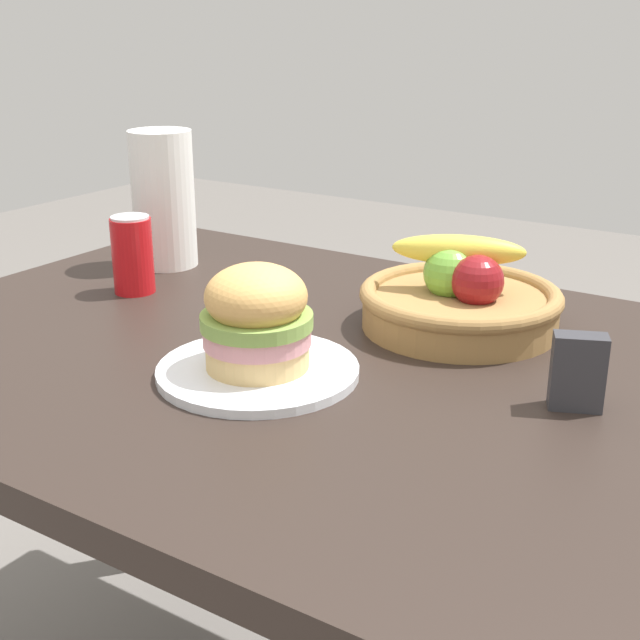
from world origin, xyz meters
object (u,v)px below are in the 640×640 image
Objects in this scene: fruit_basket at (460,299)px; sandwich at (257,318)px; plate at (258,371)px; soda_can at (133,255)px; napkin_holder at (578,372)px; paper_towel_roll at (163,199)px.

sandwich is at bearing -115.62° from fruit_basket.
plate is 0.07m from sandwich.
plate is 1.83× the size of sandwich.
fruit_basket reaches higher than plate.
plate is 0.41m from soda_can.
fruit_basket is 3.22× the size of napkin_holder.
sandwich reaches higher than napkin_holder.
paper_towel_roll is at bearing 113.54° from soda_can.
soda_can is at bearing 156.15° from plate.
soda_can is 0.53m from fruit_basket.
sandwich is at bearing -35.59° from paper_towel_roll.
napkin_holder is at bearing -38.18° from fruit_basket.
plate is at bearing -23.85° from soda_can.
soda_can is (-0.37, 0.16, -0.01)m from sandwich.
soda_can is 0.53× the size of paper_towel_roll.
sandwich is at bearing 175.64° from napkin_holder.
sandwich is (0.00, -0.00, 0.07)m from plate.
fruit_basket reaches higher than napkin_holder.
sandwich is 0.38m from napkin_holder.
napkin_holder is (0.80, -0.19, -0.07)m from paper_towel_roll.
plate is 0.55m from paper_towel_roll.
fruit_basket is 1.21× the size of paper_towel_roll.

